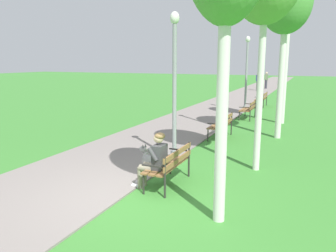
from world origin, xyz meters
TOP-DOWN VIEW (x-y plane):
  - ground_plane at (0.00, 0.00)m, footprint 120.00×120.00m
  - paved_path at (-1.81, 24.00)m, footprint 3.37×60.00m
  - park_bench_near at (0.44, 0.95)m, footprint 0.55×1.50m
  - park_bench_mid at (0.31, 5.87)m, footprint 0.55×1.50m
  - park_bench_far at (0.45, 10.29)m, footprint 0.55×1.50m
  - park_bench_furthest at (0.38, 14.92)m, footprint 0.55×1.50m
  - person_seated_on_near_bench at (0.23, 0.61)m, footprint 0.74×0.49m
  - dog_grey at (-0.32, 1.49)m, footprint 0.82×0.39m
  - lamp_post_near at (-0.18, 2.68)m, footprint 0.24×0.24m
  - lamp_post_mid at (-0.16, 7.50)m, footprint 0.24×0.24m
  - lamp_post_far at (-0.14, 12.38)m, footprint 0.24×0.24m
  - birch_tree_third at (2.12, 6.72)m, footprint 1.71×1.66m
  - birch_tree_fourth at (1.98, 9.74)m, footprint 1.51×1.33m
  - pedestrian_distant at (-1.17, 28.15)m, footprint 0.32×0.22m
  - pedestrian_further_distant at (-1.60, 25.78)m, footprint 0.32×0.22m

SIDE VIEW (x-z plane):
  - ground_plane at x=0.00m, z-range 0.00..0.00m
  - paved_path at x=-1.81m, z-range 0.00..0.04m
  - dog_grey at x=-0.32m, z-range -0.09..0.61m
  - park_bench_near at x=0.44m, z-range 0.09..0.94m
  - park_bench_mid at x=0.31m, z-range 0.09..0.94m
  - park_bench_far at x=0.45m, z-range 0.09..0.94m
  - park_bench_furthest at x=0.38m, z-range 0.09..0.94m
  - person_seated_on_near_bench at x=0.23m, z-range 0.06..1.31m
  - pedestrian_distant at x=-1.17m, z-range 0.02..1.67m
  - pedestrian_further_distant at x=-1.60m, z-range 0.02..1.67m
  - lamp_post_near at x=-0.18m, z-range 0.07..4.01m
  - lamp_post_far at x=-0.14m, z-range 0.07..4.03m
  - lamp_post_mid at x=-0.16m, z-range 0.07..4.44m
  - birch_tree_third at x=2.12m, z-range 1.71..7.42m
  - birch_tree_fourth at x=1.98m, z-range 1.88..8.20m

